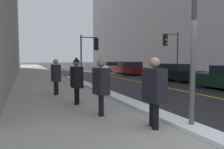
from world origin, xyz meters
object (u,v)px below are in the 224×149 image
object	(u,v)px
parked_car_silver	(110,66)
pedestrian_in_fedora	(77,79)
pedestrian_nearside	(56,75)
fire_hydrant	(97,82)
pedestrian_trailing	(101,84)
parked_car_maroon	(129,68)
traffic_light_near	(91,48)
parked_car_black	(173,72)
traffic_light_far	(170,45)
pedestrian_in_glasses	(154,89)

from	to	relation	value
parked_car_silver	pedestrian_in_fedora	bearing A→B (deg)	157.91
pedestrian_nearside	fire_hydrant	world-z (taller)	pedestrian_nearside
pedestrian_trailing	parked_car_silver	size ratio (longest dim) A/B	0.37
pedestrian_trailing	fire_hydrant	size ratio (longest dim) A/B	2.31
pedestrian_nearside	parked_car_maroon	xyz separation A→B (m)	(8.69, 10.06, -0.29)
traffic_light_near	parked_car_silver	xyz separation A→B (m)	(5.79, 11.09, -1.77)
pedestrian_trailing	parked_car_black	bearing A→B (deg)	123.97
traffic_light_near	parked_car_black	world-z (taller)	traffic_light_near
traffic_light_near	traffic_light_far	xyz separation A→B (m)	(5.96, -1.16, 0.28)
parked_car_maroon	fire_hydrant	bearing A→B (deg)	142.56
pedestrian_in_fedora	parked_car_maroon	world-z (taller)	pedestrian_in_fedora
pedestrian_in_glasses	parked_car_maroon	world-z (taller)	pedestrian_in_glasses
traffic_light_far	parked_car_maroon	xyz separation A→B (m)	(-0.43, 6.07, -2.01)
parked_car_silver	pedestrian_nearside	bearing A→B (deg)	153.73
parked_car_maroon	parked_car_silver	distance (m)	6.18
parked_car_maroon	parked_car_black	bearing A→B (deg)	-178.87
traffic_light_far	parked_car_silver	world-z (taller)	traffic_light_far
pedestrian_in_fedora	parked_car_black	xyz separation A→B (m)	(8.61, 5.78, -0.33)
pedestrian_in_glasses	pedestrian_trailing	world-z (taller)	pedestrian_in_glasses
pedestrian_in_glasses	pedestrian_in_fedora	world-z (taller)	pedestrian_in_fedora
traffic_light_near	pedestrian_in_fedora	distance (m)	8.14
pedestrian_nearside	parked_car_silver	size ratio (longest dim) A/B	0.37
pedestrian_in_fedora	pedestrian_nearside	xyz separation A→B (m)	(-0.40, 2.37, -0.02)
parked_car_black	pedestrian_in_fedora	bearing A→B (deg)	119.62
parked_car_silver	traffic_light_far	bearing A→B (deg)	-176.60
traffic_light_near	fire_hydrant	bearing A→B (deg)	-100.47
traffic_light_far	parked_car_maroon	bearing A→B (deg)	-80.37
pedestrian_in_glasses	pedestrian_nearside	world-z (taller)	pedestrian_in_glasses
traffic_light_near	pedestrian_in_glasses	bearing A→B (deg)	-97.81
parked_car_maroon	parked_car_silver	bearing A→B (deg)	-4.07
parked_car_silver	parked_car_maroon	bearing A→B (deg)	-179.83
pedestrian_trailing	pedestrian_nearside	size ratio (longest dim) A/B	1.00
traffic_light_far	parked_car_black	distance (m)	2.11
pedestrian_in_fedora	traffic_light_far	bearing A→B (deg)	118.01
pedestrian_in_fedora	parked_car_black	world-z (taller)	pedestrian_in_fedora
traffic_light_far	fire_hydrant	xyz separation A→B (m)	(-6.74, -2.68, -2.27)
pedestrian_trailing	parked_car_black	size ratio (longest dim) A/B	0.34
traffic_light_near	parked_car_silver	world-z (taller)	traffic_light_near
pedestrian_in_fedora	parked_car_black	size ratio (longest dim) A/B	0.35
traffic_light_near	pedestrian_trailing	size ratio (longest dim) A/B	2.01
traffic_light_near	traffic_light_far	world-z (taller)	traffic_light_far
traffic_light_near	pedestrian_trailing	xyz separation A→B (m)	(-2.45, -9.24, -1.44)
traffic_light_far	pedestrian_in_glasses	bearing A→B (deg)	57.13
traffic_light_near	traffic_light_far	distance (m)	6.08
pedestrian_in_glasses	pedestrian_in_fedora	xyz separation A→B (m)	(-1.08, 3.28, -0.01)
traffic_light_far	parked_car_silver	bearing A→B (deg)	-83.65
traffic_light_far	pedestrian_nearside	world-z (taller)	traffic_light_far
parked_car_black	parked_car_silver	bearing A→B (deg)	-3.96
traffic_light_near	pedestrian_trailing	world-z (taller)	traffic_light_near
pedestrian_in_fedora	parked_car_maroon	size ratio (longest dim) A/B	0.36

